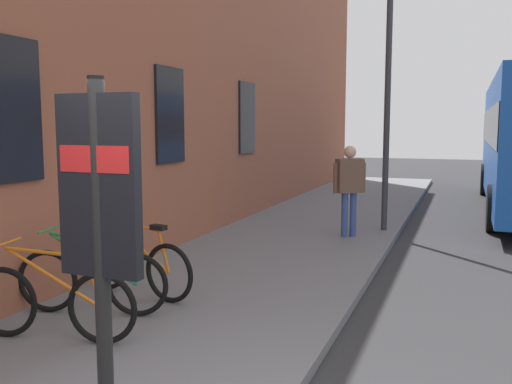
# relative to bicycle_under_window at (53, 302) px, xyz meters

# --- Properties ---
(ground) EXTENTS (60.00, 60.00, 0.00)m
(ground) POSITION_rel_bicycle_under_window_xyz_m (4.54, -3.53, -0.51)
(ground) COLOR #2D2D30
(sidewalk_pavement) EXTENTS (24.00, 3.50, 0.12)m
(sidewalk_pavement) POSITION_rel_bicycle_under_window_xyz_m (6.54, -0.78, -0.45)
(sidewalk_pavement) COLOR slate
(sidewalk_pavement) RESTS_ON ground
(station_facade) EXTENTS (22.00, 0.65, 7.71)m
(station_facade) POSITION_rel_bicycle_under_window_xyz_m (7.53, 1.27, 3.34)
(station_facade) COLOR #9E563D
(station_facade) RESTS_ON ground
(bicycle_under_window) EXTENTS (0.51, 1.75, 0.97)m
(bicycle_under_window) POSITION_rel_bicycle_under_window_xyz_m (0.00, 0.00, 0.00)
(bicycle_under_window) COLOR black
(bicycle_under_window) RESTS_ON sidewalk_pavement
(bicycle_mid_rack) EXTENTS (0.57, 1.74, 0.97)m
(bicycle_mid_rack) POSITION_rel_bicycle_under_window_xyz_m (0.77, 0.12, 0.00)
(bicycle_mid_rack) COLOR black
(bicycle_mid_rack) RESTS_ON sidewalk_pavement
(bicycle_beside_lamp) EXTENTS (0.53, 1.75, 0.97)m
(bicycle_beside_lamp) POSITION_rel_bicycle_under_window_xyz_m (1.54, 0.03, 0.00)
(bicycle_beside_lamp) COLOR black
(bicycle_beside_lamp) RESTS_ON sidewalk_pavement
(transit_info_sign) EXTENTS (0.10, 0.55, 2.40)m
(transit_info_sign) POSITION_rel_bicycle_under_window_xyz_m (-1.46, -1.68, 1.21)
(transit_info_sign) COLOR black
(transit_info_sign) RESTS_ON sidewalk_pavement
(pedestrian_by_facade) EXTENTS (0.49, 0.55, 1.73)m
(pedestrian_by_facade) POSITION_rel_bicycle_under_window_xyz_m (6.14, -1.69, 0.67)
(pedestrian_by_facade) COLOR #334C8C
(pedestrian_by_facade) RESTS_ON sidewalk_pavement
(street_lamp) EXTENTS (0.28, 0.28, 5.62)m
(street_lamp) POSITION_rel_bicycle_under_window_xyz_m (7.08, -2.23, 2.91)
(street_lamp) COLOR #333338
(street_lamp) RESTS_ON sidewalk_pavement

